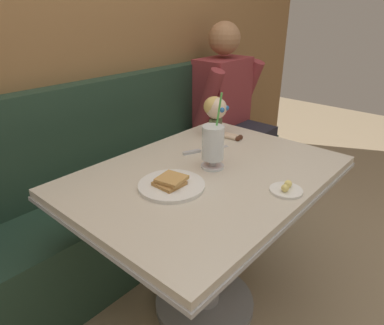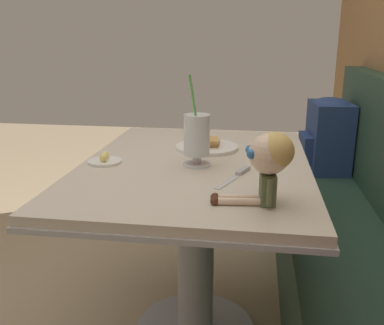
# 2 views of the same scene
# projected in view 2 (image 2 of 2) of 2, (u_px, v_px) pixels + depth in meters

# --- Properties ---
(booth_bench) EXTENTS (2.60, 0.48, 1.00)m
(booth_bench) POSITION_uv_depth(u_px,v_px,m) (365.00, 277.00, 1.57)
(booth_bench) COLOR #233D2D
(booth_bench) RESTS_ON ground
(diner_table) EXTENTS (1.11, 0.81, 0.74)m
(diner_table) POSITION_uv_depth(u_px,v_px,m) (196.00, 212.00, 1.60)
(diner_table) COLOR beige
(diner_table) RESTS_ON ground
(toast_plate) EXTENTS (0.25, 0.25, 0.04)m
(toast_plate) POSITION_uv_depth(u_px,v_px,m) (207.00, 146.00, 1.72)
(toast_plate) COLOR white
(toast_plate) RESTS_ON diner_table
(milkshake_glass) EXTENTS (0.10, 0.10, 0.32)m
(milkshake_glass) POSITION_uv_depth(u_px,v_px,m) (197.00, 137.00, 1.47)
(milkshake_glass) COLOR silver
(milkshake_glass) RESTS_ON diner_table
(butter_saucer) EXTENTS (0.12, 0.12, 0.04)m
(butter_saucer) POSITION_uv_depth(u_px,v_px,m) (105.00, 160.00, 1.53)
(butter_saucer) COLOR white
(butter_saucer) RESTS_ON diner_table
(butter_knife) EXTENTS (0.23, 0.10, 0.01)m
(butter_knife) POSITION_uv_depth(u_px,v_px,m) (239.00, 174.00, 1.40)
(butter_knife) COLOR silver
(butter_knife) RESTS_ON diner_table
(seated_doll) EXTENTS (0.12, 0.22, 0.20)m
(seated_doll) POSITION_uv_depth(u_px,v_px,m) (269.00, 158.00, 1.12)
(seated_doll) COLOR #5B6642
(seated_doll) RESTS_ON diner_table
(backpack) EXTENTS (0.32, 0.27, 0.41)m
(backpack) POSITION_uv_depth(u_px,v_px,m) (328.00, 133.00, 2.36)
(backpack) COLOR navy
(backpack) RESTS_ON booth_bench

